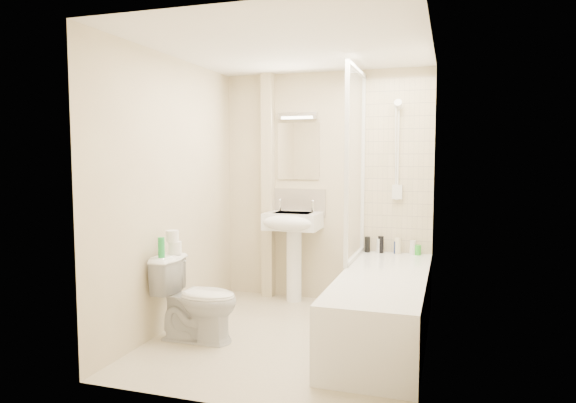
% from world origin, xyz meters
% --- Properties ---
extents(floor, '(2.50, 2.50, 0.00)m').
position_xyz_m(floor, '(0.00, 0.00, 0.00)').
color(floor, beige).
rests_on(floor, ground).
extents(wall_back, '(2.20, 0.02, 2.40)m').
position_xyz_m(wall_back, '(0.00, 1.25, 1.20)').
color(wall_back, beige).
rests_on(wall_back, ground).
extents(wall_left, '(0.02, 2.50, 2.40)m').
position_xyz_m(wall_left, '(-1.10, 0.00, 1.20)').
color(wall_left, beige).
rests_on(wall_left, ground).
extents(wall_right, '(0.02, 2.50, 2.40)m').
position_xyz_m(wall_right, '(1.10, 0.00, 1.20)').
color(wall_right, beige).
rests_on(wall_right, ground).
extents(ceiling, '(2.20, 2.50, 0.02)m').
position_xyz_m(ceiling, '(0.00, 0.00, 2.40)').
color(ceiling, white).
rests_on(ceiling, wall_back).
extents(tile_back, '(0.70, 0.01, 1.75)m').
position_xyz_m(tile_back, '(0.75, 1.24, 1.42)').
color(tile_back, beige).
rests_on(tile_back, wall_back).
extents(tile_right, '(0.01, 2.10, 1.75)m').
position_xyz_m(tile_right, '(1.09, 0.20, 1.42)').
color(tile_right, beige).
rests_on(tile_right, wall_right).
extents(pipe_boxing, '(0.12, 0.12, 2.40)m').
position_xyz_m(pipe_boxing, '(-0.62, 1.19, 1.20)').
color(pipe_boxing, beige).
rests_on(pipe_boxing, ground).
extents(splashback, '(0.60, 0.02, 0.30)m').
position_xyz_m(splashback, '(-0.29, 1.24, 1.03)').
color(splashback, beige).
rests_on(splashback, wall_back).
extents(mirror, '(0.46, 0.01, 0.60)m').
position_xyz_m(mirror, '(-0.29, 1.24, 1.58)').
color(mirror, white).
rests_on(mirror, wall_back).
extents(strip_light, '(0.42, 0.07, 0.07)m').
position_xyz_m(strip_light, '(-0.29, 1.22, 1.95)').
color(strip_light, silver).
rests_on(strip_light, wall_back).
extents(bathtub, '(0.70, 2.10, 0.55)m').
position_xyz_m(bathtub, '(0.75, 0.20, 0.29)').
color(bathtub, white).
rests_on(bathtub, ground).
extents(shower_screen, '(0.04, 0.92, 1.80)m').
position_xyz_m(shower_screen, '(0.40, 0.80, 1.45)').
color(shower_screen, white).
rests_on(shower_screen, bathtub).
extents(shower_fixture, '(0.10, 0.16, 0.99)m').
position_xyz_m(shower_fixture, '(0.75, 1.19, 1.55)').
color(shower_fixture, white).
rests_on(shower_fixture, wall_back).
extents(pedestal_sink, '(0.56, 0.50, 1.07)m').
position_xyz_m(pedestal_sink, '(-0.29, 1.01, 0.76)').
color(pedestal_sink, white).
rests_on(pedestal_sink, ground).
extents(bottle_black_a, '(0.05, 0.05, 0.16)m').
position_xyz_m(bottle_black_a, '(0.46, 1.16, 0.63)').
color(bottle_black_a, black).
rests_on(bottle_black_a, bathtub).
extents(bottle_white_a, '(0.05, 0.05, 0.14)m').
position_xyz_m(bottle_white_a, '(0.59, 1.16, 0.62)').
color(bottle_white_a, silver).
rests_on(bottle_white_a, bathtub).
extents(bottle_black_b, '(0.06, 0.06, 0.17)m').
position_xyz_m(bottle_black_b, '(0.60, 1.16, 0.64)').
color(bottle_black_b, black).
rests_on(bottle_black_b, bathtub).
extents(bottle_blue, '(0.04, 0.04, 0.13)m').
position_xyz_m(bottle_blue, '(0.75, 1.16, 0.61)').
color(bottle_blue, navy).
rests_on(bottle_blue, bathtub).
extents(bottle_cream, '(0.06, 0.06, 0.16)m').
position_xyz_m(bottle_cream, '(0.77, 1.16, 0.63)').
color(bottle_cream, beige).
rests_on(bottle_cream, bathtub).
extents(bottle_white_b, '(0.06, 0.06, 0.14)m').
position_xyz_m(bottle_white_b, '(0.92, 1.16, 0.62)').
color(bottle_white_b, silver).
rests_on(bottle_white_b, bathtub).
extents(bottle_green, '(0.07, 0.07, 0.10)m').
position_xyz_m(bottle_green, '(0.96, 1.16, 0.60)').
color(bottle_green, green).
rests_on(bottle_green, bathtub).
extents(toilet, '(0.39, 0.69, 0.70)m').
position_xyz_m(toilet, '(-0.72, -0.28, 0.35)').
color(toilet, white).
rests_on(toilet, ground).
extents(toilet_roll_lower, '(0.11, 0.11, 0.11)m').
position_xyz_m(toilet_roll_lower, '(-0.95, -0.22, 0.75)').
color(toilet_roll_lower, white).
rests_on(toilet_roll_lower, toilet).
extents(toilet_roll_upper, '(0.11, 0.11, 0.10)m').
position_xyz_m(toilet_roll_upper, '(-0.97, -0.23, 0.85)').
color(toilet_roll_upper, white).
rests_on(toilet_roll_upper, toilet_roll_lower).
extents(green_bottle, '(0.05, 0.05, 0.17)m').
position_xyz_m(green_bottle, '(-0.97, -0.40, 0.79)').
color(green_bottle, green).
rests_on(green_bottle, toilet).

